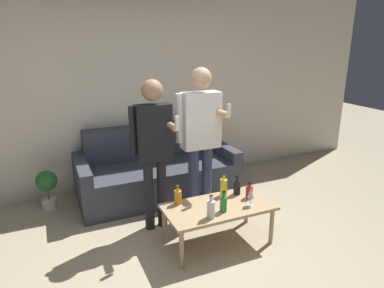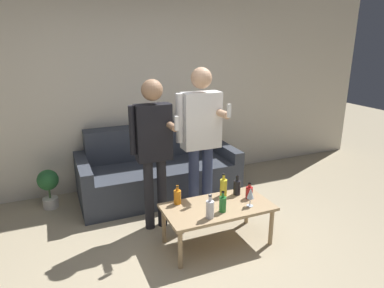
% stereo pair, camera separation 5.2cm
% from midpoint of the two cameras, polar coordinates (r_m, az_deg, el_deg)
% --- Properties ---
extents(ground_plane, '(16.00, 16.00, 0.00)m').
position_cam_midpoint_polar(ground_plane, '(3.18, 0.97, -21.97)').
color(ground_plane, tan).
extents(wall_back, '(8.00, 0.06, 2.70)m').
position_cam_midpoint_polar(wall_back, '(4.72, -10.64, 8.92)').
color(wall_back, beige).
rests_on(wall_back, ground_plane).
extents(couch, '(2.04, 0.93, 0.88)m').
position_cam_midpoint_polar(couch, '(4.61, -5.47, -4.45)').
color(couch, '#383D47').
rests_on(couch, ground_plane).
extents(coffee_table, '(1.08, 0.56, 0.42)m').
position_cam_midpoint_polar(coffee_table, '(3.47, 4.73, -10.89)').
color(coffee_table, tan).
rests_on(coffee_table, ground_plane).
extents(bottle_orange, '(0.08, 0.08, 0.23)m').
position_cam_midpoint_polar(bottle_orange, '(3.20, 3.47, -10.72)').
color(bottle_orange, silver).
rests_on(bottle_orange, coffee_table).
extents(bottle_green, '(0.07, 0.07, 0.20)m').
position_cam_midpoint_polar(bottle_green, '(3.45, -2.02, -8.74)').
color(bottle_green, orange).
rests_on(bottle_green, coffee_table).
extents(bottle_dark, '(0.07, 0.07, 0.17)m').
position_cam_midpoint_polar(bottle_dark, '(3.62, 9.92, -7.92)').
color(bottle_dark, '#B21E1E').
rests_on(bottle_dark, coffee_table).
extents(bottle_yellow, '(0.07, 0.07, 0.21)m').
position_cam_midpoint_polar(bottle_yellow, '(3.32, 5.59, -9.87)').
color(bottle_yellow, '#23752D').
rests_on(bottle_yellow, coffee_table).
extents(bottle_red, '(0.08, 0.08, 0.22)m').
position_cam_midpoint_polar(bottle_red, '(3.67, 7.91, -7.11)').
color(bottle_red, black).
rests_on(bottle_red, coffee_table).
extents(bottle_clear, '(0.07, 0.07, 0.25)m').
position_cam_midpoint_polar(bottle_clear, '(3.62, 5.68, -7.16)').
color(bottle_clear, yellow).
rests_on(bottle_clear, coffee_table).
extents(wine_glass_near, '(0.07, 0.07, 0.19)m').
position_cam_midpoint_polar(wine_glass_near, '(3.43, 10.15, -8.15)').
color(wine_glass_near, silver).
rests_on(wine_glass_near, coffee_table).
extents(person_standing_left, '(0.43, 0.41, 1.63)m').
position_cam_midpoint_polar(person_standing_left, '(3.55, -6.03, 0.26)').
color(person_standing_left, '#232328').
rests_on(person_standing_left, ground_plane).
extents(person_standing_right, '(0.51, 0.44, 1.72)m').
position_cam_midpoint_polar(person_standing_right, '(3.79, 1.84, 2.05)').
color(person_standing_right, navy).
rests_on(person_standing_right, ground_plane).
extents(potted_plant, '(0.25, 0.25, 0.49)m').
position_cam_midpoint_polar(potted_plant, '(4.52, -22.51, -6.31)').
color(potted_plant, silver).
rests_on(potted_plant, ground_plane).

